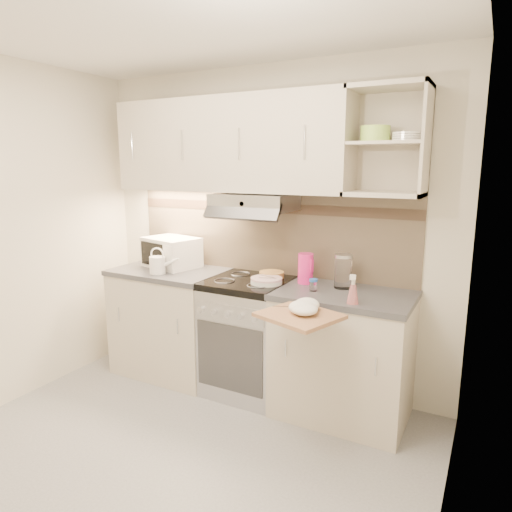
# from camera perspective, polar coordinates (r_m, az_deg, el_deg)

# --- Properties ---
(ground) EXTENTS (3.00, 3.00, 0.00)m
(ground) POSITION_cam_1_polar(r_m,az_deg,el_deg) (3.00, -12.09, -24.63)
(ground) COLOR #959598
(ground) RESTS_ON ground
(room_shell) EXTENTS (3.04, 2.84, 2.52)m
(room_shell) POSITION_cam_1_polar(r_m,az_deg,el_deg) (2.73, -8.49, 8.56)
(room_shell) COLOR beige
(room_shell) RESTS_ON ground
(base_cabinet_left) EXTENTS (0.90, 0.60, 0.86)m
(base_cabinet_left) POSITION_cam_1_polar(r_m,az_deg,el_deg) (3.99, -10.48, -8.23)
(base_cabinet_left) COLOR beige
(base_cabinet_left) RESTS_ON ground
(worktop_left) EXTENTS (0.92, 0.62, 0.04)m
(worktop_left) POSITION_cam_1_polar(r_m,az_deg,el_deg) (3.86, -10.72, -1.92)
(worktop_left) COLOR #47474C
(worktop_left) RESTS_ON base_cabinet_left
(base_cabinet_right) EXTENTS (0.90, 0.60, 0.86)m
(base_cabinet_right) POSITION_cam_1_polar(r_m,az_deg,el_deg) (3.33, 10.75, -12.30)
(base_cabinet_right) COLOR beige
(base_cabinet_right) RESTS_ON ground
(worktop_right) EXTENTS (0.92, 0.62, 0.04)m
(worktop_right) POSITION_cam_1_polar(r_m,az_deg,el_deg) (3.18, 11.05, -4.84)
(worktop_right) COLOR #47474C
(worktop_right) RESTS_ON base_cabinet_right
(electric_range) EXTENTS (0.60, 0.60, 0.90)m
(electric_range) POSITION_cam_1_polar(r_m,az_deg,el_deg) (3.59, -0.91, -9.94)
(electric_range) COLOR #B7B7BC
(electric_range) RESTS_ON ground
(microwave) EXTENTS (0.51, 0.42, 0.25)m
(microwave) POSITION_cam_1_polar(r_m,az_deg,el_deg) (3.93, -10.54, 0.47)
(microwave) COLOR white
(microwave) RESTS_ON worktop_left
(watering_can) EXTENTS (0.24, 0.14, 0.21)m
(watering_can) POSITION_cam_1_polar(r_m,az_deg,el_deg) (3.72, -12.09, -1.00)
(watering_can) COLOR white
(watering_can) RESTS_ON worktop_left
(plate_stack) EXTENTS (0.23, 0.23, 0.05)m
(plate_stack) POSITION_cam_1_polar(r_m,az_deg,el_deg) (3.34, 1.32, -3.09)
(plate_stack) COLOR silver
(plate_stack) RESTS_ON electric_range
(bread_loaf) EXTENTS (0.19, 0.19, 0.05)m
(bread_loaf) POSITION_cam_1_polar(r_m,az_deg,el_deg) (3.51, 1.96, -2.35)
(bread_loaf) COLOR #AF704F
(bread_loaf) RESTS_ON electric_range
(pink_pitcher) EXTENTS (0.12, 0.11, 0.22)m
(pink_pitcher) POSITION_cam_1_polar(r_m,az_deg,el_deg) (3.34, 6.23, -1.55)
(pink_pitcher) COLOR #EF2080
(pink_pitcher) RESTS_ON worktop_right
(glass_jar) EXTENTS (0.13, 0.13, 0.24)m
(glass_jar) POSITION_cam_1_polar(r_m,az_deg,el_deg) (3.25, 10.84, -1.87)
(glass_jar) COLOR white
(glass_jar) RESTS_ON worktop_right
(spice_jar) EXTENTS (0.06, 0.06, 0.08)m
(spice_jar) POSITION_cam_1_polar(r_m,az_deg,el_deg) (3.16, 7.18, -3.59)
(spice_jar) COLOR silver
(spice_jar) RESTS_ON worktop_right
(spray_bottle) EXTENTS (0.07, 0.07, 0.20)m
(spray_bottle) POSITION_cam_1_polar(r_m,az_deg,el_deg) (2.91, 12.03, -4.37)
(spray_bottle) COLOR pink
(spray_bottle) RESTS_ON worktop_right
(cutting_board) EXTENTS (0.53, 0.50, 0.02)m
(cutting_board) POSITION_cam_1_polar(r_m,az_deg,el_deg) (2.75, 5.46, -7.44)
(cutting_board) COLOR tan
(cutting_board) RESTS_ON base_cabinet_right
(dish_towel) EXTENTS (0.36, 0.34, 0.08)m
(dish_towel) POSITION_cam_1_polar(r_m,az_deg,el_deg) (2.76, 6.22, -6.27)
(dish_towel) COLOR white
(dish_towel) RESTS_ON cutting_board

